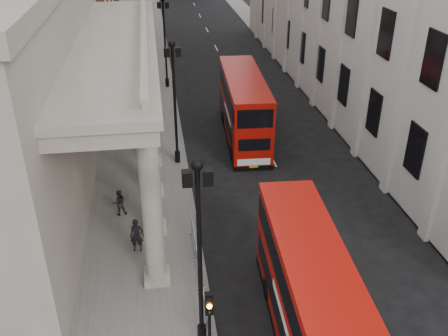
{
  "coord_description": "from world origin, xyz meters",
  "views": [
    {
      "loc": [
        -1.81,
        -10.56,
        15.89
      ],
      "look_at": [
        1.53,
        12.45,
        3.45
      ],
      "focal_mm": 40.0,
      "sensor_mm": 36.0,
      "label": 1
    }
  ],
  "objects_px": {
    "lamp_post_mid": "(174,95)",
    "pedestrian_b": "(119,202)",
    "lamp_post_south": "(199,245)",
    "traffic_light": "(209,323)",
    "lamp_post_north": "(165,37)",
    "bus_far": "(244,106)",
    "bus_near": "(309,294)",
    "pedestrian_a": "(137,236)",
    "pedestrian_c": "(149,139)"
  },
  "relations": [
    {
      "from": "lamp_post_south",
      "to": "traffic_light",
      "type": "height_order",
      "value": "lamp_post_south"
    },
    {
      "from": "pedestrian_a",
      "to": "pedestrian_b",
      "type": "relative_size",
      "value": 1.17
    },
    {
      "from": "bus_far",
      "to": "lamp_post_mid",
      "type": "bearing_deg",
      "value": -142.29
    },
    {
      "from": "pedestrian_a",
      "to": "pedestrian_c",
      "type": "bearing_deg",
      "value": 92.65
    },
    {
      "from": "lamp_post_south",
      "to": "pedestrian_b",
      "type": "bearing_deg",
      "value": 110.12
    },
    {
      "from": "lamp_post_north",
      "to": "bus_far",
      "type": "distance_m",
      "value": 13.64
    },
    {
      "from": "bus_far",
      "to": "pedestrian_a",
      "type": "height_order",
      "value": "bus_far"
    },
    {
      "from": "lamp_post_north",
      "to": "pedestrian_b",
      "type": "distance_m",
      "value": 22.73
    },
    {
      "from": "bus_near",
      "to": "pedestrian_a",
      "type": "relative_size",
      "value": 5.71
    },
    {
      "from": "bus_near",
      "to": "bus_far",
      "type": "xyz_separation_m",
      "value": [
        1.01,
        19.95,
        0.16
      ]
    },
    {
      "from": "bus_far",
      "to": "traffic_light",
      "type": "bearing_deg",
      "value": -100.41
    },
    {
      "from": "bus_near",
      "to": "lamp_post_south",
      "type": "bearing_deg",
      "value": 178.62
    },
    {
      "from": "lamp_post_south",
      "to": "bus_near",
      "type": "xyz_separation_m",
      "value": [
        4.22,
        -0.32,
        -2.57
      ]
    },
    {
      "from": "bus_far",
      "to": "pedestrian_c",
      "type": "xyz_separation_m",
      "value": [
        -7.13,
        -1.58,
        -1.45
      ]
    },
    {
      "from": "lamp_post_south",
      "to": "lamp_post_north",
      "type": "relative_size",
      "value": 1.0
    },
    {
      "from": "lamp_post_mid",
      "to": "bus_far",
      "type": "distance_m",
      "value": 6.81
    },
    {
      "from": "lamp_post_north",
      "to": "bus_far",
      "type": "height_order",
      "value": "lamp_post_north"
    },
    {
      "from": "traffic_light",
      "to": "pedestrian_b",
      "type": "xyz_separation_m",
      "value": [
        -3.74,
        11.95,
        -2.2
      ]
    },
    {
      "from": "lamp_post_mid",
      "to": "pedestrian_a",
      "type": "xyz_separation_m",
      "value": [
        -2.62,
        -9.6,
        -3.87
      ]
    },
    {
      "from": "pedestrian_b",
      "to": "lamp_post_south",
      "type": "bearing_deg",
      "value": 103.38
    },
    {
      "from": "lamp_post_mid",
      "to": "traffic_light",
      "type": "distance_m",
      "value": 18.11
    },
    {
      "from": "bus_near",
      "to": "pedestrian_c",
      "type": "bearing_deg",
      "value": 111.34
    },
    {
      "from": "lamp_post_south",
      "to": "pedestrian_c",
      "type": "xyz_separation_m",
      "value": [
        -1.89,
        18.06,
        -3.86
      ]
    },
    {
      "from": "traffic_light",
      "to": "pedestrian_b",
      "type": "relative_size",
      "value": 2.74
    },
    {
      "from": "lamp_post_mid",
      "to": "bus_near",
      "type": "height_order",
      "value": "lamp_post_mid"
    },
    {
      "from": "bus_far",
      "to": "lamp_post_north",
      "type": "bearing_deg",
      "value": 115.84
    },
    {
      "from": "lamp_post_mid",
      "to": "pedestrian_b",
      "type": "height_order",
      "value": "lamp_post_mid"
    },
    {
      "from": "traffic_light",
      "to": "pedestrian_b",
      "type": "bearing_deg",
      "value": 107.37
    },
    {
      "from": "lamp_post_mid",
      "to": "lamp_post_north",
      "type": "distance_m",
      "value": 16.0
    },
    {
      "from": "traffic_light",
      "to": "bus_far",
      "type": "relative_size",
      "value": 0.38
    },
    {
      "from": "lamp_post_north",
      "to": "traffic_light",
      "type": "relative_size",
      "value": 1.93
    },
    {
      "from": "pedestrian_a",
      "to": "pedestrian_b",
      "type": "height_order",
      "value": "pedestrian_a"
    },
    {
      "from": "lamp_post_north",
      "to": "lamp_post_south",
      "type": "bearing_deg",
      "value": -90.0
    },
    {
      "from": "lamp_post_south",
      "to": "bus_near",
      "type": "bearing_deg",
      "value": -4.32
    },
    {
      "from": "pedestrian_a",
      "to": "traffic_light",
      "type": "bearing_deg",
      "value": -65.85
    },
    {
      "from": "lamp_post_mid",
      "to": "pedestrian_b",
      "type": "relative_size",
      "value": 5.3
    },
    {
      "from": "traffic_light",
      "to": "lamp_post_mid",
      "type": "bearing_deg",
      "value": 90.32
    },
    {
      "from": "pedestrian_a",
      "to": "pedestrian_b",
      "type": "bearing_deg",
      "value": 112.25
    },
    {
      "from": "lamp_post_south",
      "to": "lamp_post_north",
      "type": "height_order",
      "value": "same"
    },
    {
      "from": "lamp_post_south",
      "to": "traffic_light",
      "type": "relative_size",
      "value": 1.93
    },
    {
      "from": "pedestrian_c",
      "to": "bus_far",
      "type": "bearing_deg",
      "value": 41.89
    },
    {
      "from": "bus_near",
      "to": "pedestrian_b",
      "type": "relative_size",
      "value": 6.67
    },
    {
      "from": "lamp_post_south",
      "to": "pedestrian_a",
      "type": "bearing_deg",
      "value": 112.29
    },
    {
      "from": "lamp_post_north",
      "to": "pedestrian_a",
      "type": "distance_m",
      "value": 26.02
    },
    {
      "from": "lamp_post_south",
      "to": "traffic_light",
      "type": "bearing_deg",
      "value": -87.16
    },
    {
      "from": "lamp_post_south",
      "to": "pedestrian_b",
      "type": "xyz_separation_m",
      "value": [
        -3.64,
        9.93,
        -4.01
      ]
    },
    {
      "from": "lamp_post_north",
      "to": "bus_near",
      "type": "distance_m",
      "value": 32.69
    },
    {
      "from": "lamp_post_south",
      "to": "lamp_post_mid",
      "type": "distance_m",
      "value": 16.0
    },
    {
      "from": "lamp_post_mid",
      "to": "bus_far",
      "type": "height_order",
      "value": "lamp_post_mid"
    },
    {
      "from": "bus_far",
      "to": "lamp_post_south",
      "type": "bearing_deg",
      "value": -102.0
    }
  ]
}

